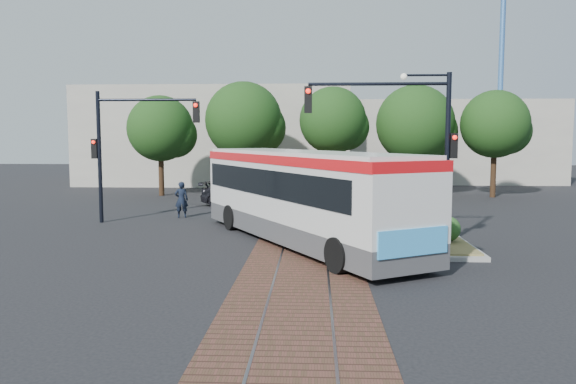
# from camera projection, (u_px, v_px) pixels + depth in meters

# --- Properties ---
(ground) EXTENTS (120.00, 120.00, 0.00)m
(ground) POSITION_uv_depth(u_px,v_px,m) (305.00, 240.00, 21.49)
(ground) COLOR black
(ground) RESTS_ON ground
(trackbed) EXTENTS (3.60, 40.00, 0.02)m
(trackbed) POSITION_uv_depth(u_px,v_px,m) (307.00, 224.00, 25.46)
(trackbed) COLOR #532F26
(trackbed) RESTS_ON ground
(tree_row) EXTENTS (26.40, 5.60, 7.67)m
(tree_row) POSITION_uv_depth(u_px,v_px,m) (328.00, 123.00, 37.28)
(tree_row) COLOR #382314
(tree_row) RESTS_ON ground
(warehouses) EXTENTS (40.00, 13.00, 8.00)m
(warehouses) POSITION_uv_depth(u_px,v_px,m) (305.00, 139.00, 49.72)
(warehouses) COLOR #ADA899
(warehouses) RESTS_ON ground
(crane) EXTENTS (8.00, 0.50, 18.00)m
(crane) POSITION_uv_depth(u_px,v_px,m) (501.00, 64.00, 53.35)
(crane) COLOR #3F72B2
(crane) RESTS_ON ground
(city_bus) EXTENTS (8.63, 12.41, 3.41)m
(city_bus) POSITION_uv_depth(u_px,v_px,m) (301.00, 192.00, 20.68)
(city_bus) COLOR #414143
(city_bus) RESTS_ON ground
(traffic_island) EXTENTS (2.20, 5.20, 1.13)m
(traffic_island) POSITION_uv_depth(u_px,v_px,m) (438.00, 237.00, 20.33)
(traffic_island) COLOR gray
(traffic_island) RESTS_ON ground
(signal_pole_main) EXTENTS (5.49, 0.46, 6.00)m
(signal_pole_main) POSITION_uv_depth(u_px,v_px,m) (413.00, 131.00, 20.09)
(signal_pole_main) COLOR black
(signal_pole_main) RESTS_ON ground
(signal_pole_left) EXTENTS (4.99, 0.34, 6.00)m
(signal_pole_left) POSITION_uv_depth(u_px,v_px,m) (123.00, 139.00, 25.49)
(signal_pole_left) COLOR black
(signal_pole_left) RESTS_ON ground
(officer) EXTENTS (0.73, 0.57, 1.77)m
(officer) POSITION_uv_depth(u_px,v_px,m) (181.00, 200.00, 27.39)
(officer) COLOR black
(officer) RESTS_ON ground
(parked_car) EXTENTS (5.19, 3.31, 1.40)m
(parked_car) POSITION_uv_depth(u_px,v_px,m) (243.00, 194.00, 31.81)
(parked_car) COLOR black
(parked_car) RESTS_ON ground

